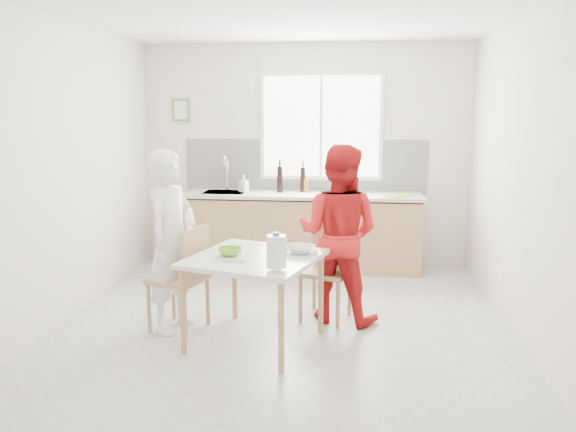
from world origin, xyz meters
name	(u,v)px	position (x,y,z in m)	size (l,w,h in m)	color
ground	(283,328)	(0.00, 0.00, 0.00)	(4.50, 4.50, 0.00)	#B7B7B2
room_shell	(282,141)	(0.00, 0.00, 1.64)	(4.50, 4.50, 4.50)	silver
window	(321,127)	(0.20, 2.23, 1.70)	(1.50, 0.06, 1.30)	white
backsplash	(305,165)	(0.00, 2.24, 1.23)	(3.00, 0.02, 0.65)	white
picture_frame	(181,110)	(-1.55, 2.23, 1.90)	(0.22, 0.03, 0.28)	#549142
kitchen_counter	(302,234)	(0.00, 1.95, 0.42)	(2.84, 0.64, 1.37)	tan
dining_table	(255,265)	(-0.19, -0.34, 0.66)	(1.20, 1.20, 0.74)	silver
chair_left	(184,274)	(-0.84, -0.14, 0.51)	(0.53, 0.53, 0.92)	tan
chair_far	(328,264)	(0.38, 0.35, 0.50)	(0.52, 0.52, 0.90)	tan
person_white	(172,241)	(-0.95, -0.11, 0.79)	(0.58, 0.38, 1.58)	white
person_red	(338,234)	(0.47, 0.28, 0.80)	(0.78, 0.61, 1.61)	red
bowl_green	(230,252)	(-0.39, -0.33, 0.77)	(0.20, 0.20, 0.06)	#75B529
bowl_white	(300,249)	(0.17, -0.18, 0.77)	(0.24, 0.24, 0.06)	silver
milk_jug	(277,251)	(0.04, -0.70, 0.88)	(0.21, 0.15, 0.26)	white
green_box	(280,244)	(-0.01, -0.10, 0.78)	(0.10, 0.10, 0.09)	#95B429
spoon	(233,261)	(-0.33, -0.53, 0.75)	(0.01, 0.01, 0.16)	#A5A5AA
cutting_board	(395,196)	(1.09, 1.85, 0.93)	(0.35, 0.25, 0.01)	#9BB92A
wine_bottle_a	(280,179)	(-0.28, 2.00, 1.08)	(0.07, 0.07, 0.32)	black
wine_bottle_b	(303,179)	(-0.01, 2.08, 1.07)	(0.07, 0.07, 0.30)	black
jar_amber	(306,186)	(0.04, 2.04, 1.00)	(0.06, 0.06, 0.16)	olive
soap_bottle	(244,183)	(-0.72, 1.99, 1.02)	(0.09, 0.10, 0.21)	#999999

